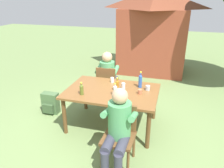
{
  "coord_description": "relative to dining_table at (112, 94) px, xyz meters",
  "views": [
    {
      "loc": [
        0.98,
        -3.37,
        2.32
      ],
      "look_at": [
        0.0,
        0.0,
        0.85
      ],
      "focal_mm": 34.85,
      "sensor_mm": 36.0,
      "label": 1
    }
  ],
  "objects": [
    {
      "name": "ground_plane",
      "position": [
        0.0,
        0.0,
        -0.65
      ],
      "size": [
        24.0,
        24.0,
        0.0
      ],
      "primitive_type": "plane",
      "color": "#6B844C"
    },
    {
      "name": "dining_table",
      "position": [
        0.0,
        0.0,
        0.0
      ],
      "size": [
        1.62,
        1.09,
        0.73
      ],
      "color": "brown",
      "rests_on": "ground_plane"
    },
    {
      "name": "chair_near_right",
      "position": [
        0.36,
        -0.85,
        -0.16
      ],
      "size": [
        0.45,
        0.45,
        0.87
      ],
      "color": "brown",
      "rests_on": "ground_plane"
    },
    {
      "name": "chair_far_left",
      "position": [
        -0.36,
        0.85,
        -0.16
      ],
      "size": [
        0.47,
        0.47,
        0.87
      ],
      "color": "brown",
      "rests_on": "ground_plane"
    },
    {
      "name": "person_in_white_shirt",
      "position": [
        0.36,
        -0.96,
        0.01
      ],
      "size": [
        0.47,
        0.62,
        1.18
      ],
      "color": "#4C935B",
      "rests_on": "ground_plane"
    },
    {
      "name": "person_in_plaid_shirt",
      "position": [
        -0.36,
        0.96,
        0.01
      ],
      "size": [
        0.47,
        0.62,
        1.18
      ],
      "color": "#4C935B",
      "rests_on": "ground_plane"
    },
    {
      "name": "bottle_clear",
      "position": [
        0.11,
        -0.19,
        0.18
      ],
      "size": [
        0.06,
        0.06,
        0.23
      ],
      "color": "white",
      "rests_on": "dining_table"
    },
    {
      "name": "bottle_amber",
      "position": [
        0.1,
        -0.03,
        0.19
      ],
      "size": [
        0.06,
        0.06,
        0.26
      ],
      "color": "#996019",
      "rests_on": "dining_table"
    },
    {
      "name": "bottle_blue",
      "position": [
        0.46,
        0.26,
        0.21
      ],
      "size": [
        0.06,
        0.06,
        0.31
      ],
      "color": "#2D56A3",
      "rests_on": "dining_table"
    },
    {
      "name": "bottle_olive",
      "position": [
        -0.44,
        -0.31,
        0.17
      ],
      "size": [
        0.06,
        0.06,
        0.22
      ],
      "color": "#566623",
      "rests_on": "dining_table"
    },
    {
      "name": "cup_glass",
      "position": [
        0.18,
        0.1,
        0.14
      ],
      "size": [
        0.07,
        0.07,
        0.12
      ],
      "primitive_type": "cylinder",
      "color": "silver",
      "rests_on": "dining_table"
    },
    {
      "name": "cup_white",
      "position": [
        -0.1,
        0.36,
        0.13
      ],
      "size": [
        0.07,
        0.07,
        0.1
      ],
      "primitive_type": "cylinder",
      "color": "white",
      "rests_on": "dining_table"
    },
    {
      "name": "cup_steel",
      "position": [
        0.61,
        0.18,
        0.12
      ],
      "size": [
        0.08,
        0.08,
        0.09
      ],
      "primitive_type": "cylinder",
      "color": "#B2B7BC",
      "rests_on": "dining_table"
    },
    {
      "name": "cup_terracotta",
      "position": [
        0.5,
        -0.01,
        0.12
      ],
      "size": [
        0.07,
        0.07,
        0.08
      ],
      "primitive_type": "cylinder",
      "color": "#BC6B47",
      "rests_on": "dining_table"
    },
    {
      "name": "backpack_by_near_side",
      "position": [
        -1.36,
        0.1,
        -0.44
      ],
      "size": [
        0.33,
        0.23,
        0.44
      ],
      "color": "#47663D",
      "rests_on": "ground_plane"
    },
    {
      "name": "brick_kiosk",
      "position": [
        0.31,
        3.48,
        0.65
      ],
      "size": [
        2.25,
        1.84,
        2.46
      ],
      "color": "brown",
      "rests_on": "ground_plane"
    }
  ]
}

